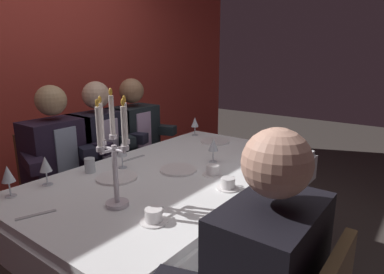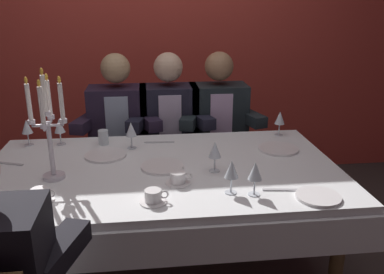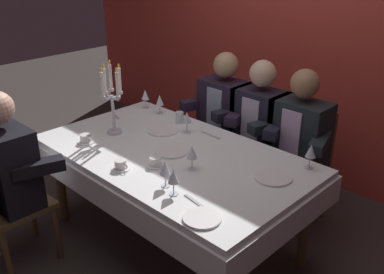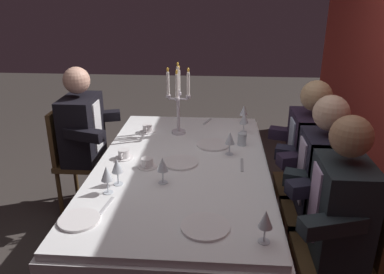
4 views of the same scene
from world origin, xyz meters
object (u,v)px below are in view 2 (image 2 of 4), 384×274
object	(u,v)px
wine_glass_5	(231,170)
coffee_cup_0	(153,197)
dinner_plate_3	(278,149)
dinner_plate_2	(318,197)
candelabra	(48,129)
wine_glass_1	(215,151)
wine_glass_2	(131,130)
coffee_cup_1	(178,179)
seated_diner_2	(169,121)
seated_diner_1	(119,122)
water_tumbler_0	(103,137)
wine_glass_0	(27,127)
dinner_plate_0	(161,166)
wine_glass_4	(280,118)
seated_diner_3	(218,119)
wine_glass_3	(59,127)
wine_glass_6	(255,172)
dinner_plate_1	(106,155)
dining_table	(163,187)
coffee_cup_2	(40,196)

from	to	relation	value
wine_glass_5	coffee_cup_0	size ratio (longest dim) A/B	1.24
dinner_plate_3	dinner_plate_2	bearing A→B (deg)	-91.15
candelabra	wine_glass_1	size ratio (longest dim) A/B	3.41
wine_glass_2	coffee_cup_1	bearing A→B (deg)	-65.60
wine_glass_1	seated_diner_2	distance (m)	0.99
seated_diner_1	wine_glass_1	bearing A→B (deg)	-60.37
water_tumbler_0	wine_glass_0	bearing A→B (deg)	175.79
dinner_plate_0	wine_glass_4	xyz separation A→B (m)	(0.80, 0.46, 0.11)
dinner_plate_0	seated_diner_3	distance (m)	1.01
water_tumbler_0	wine_glass_3	bearing A→B (deg)	174.28
wine_glass_0	water_tumbler_0	size ratio (longest dim) A/B	1.81
dinner_plate_0	dinner_plate_3	xyz separation A→B (m)	(0.71, 0.19, 0.00)
wine_glass_2	wine_glass_5	distance (m)	0.81
wine_glass_1	wine_glass_6	bearing A→B (deg)	-64.70
dinner_plate_1	wine_glass_2	distance (m)	0.22
wine_glass_6	wine_glass_4	bearing A→B (deg)	64.97
wine_glass_6	water_tumbler_0	xyz separation A→B (m)	(-0.75, 0.78, -0.07)
wine_glass_0	wine_glass_5	world-z (taller)	same
wine_glass_4	water_tumbler_0	distance (m)	1.14
coffee_cup_0	coffee_cup_1	bearing A→B (deg)	55.16
dining_table	wine_glass_6	world-z (taller)	wine_glass_6
coffee_cup_0	seated_diner_3	xyz separation A→B (m)	(0.52, 1.28, -0.03)
dinner_plate_2	coffee_cup_2	bearing A→B (deg)	174.83
dinner_plate_0	wine_glass_0	bearing A→B (deg)	150.86
dinner_plate_1	wine_glass_5	world-z (taller)	wine_glass_5
dinner_plate_2	wine_glass_2	world-z (taller)	wine_glass_2
seated_diner_2	wine_glass_4	bearing A→B (deg)	-31.81
wine_glass_2	seated_diner_1	distance (m)	0.60
wine_glass_4	dinner_plate_3	bearing A→B (deg)	-108.34
dinner_plate_2	seated_diner_1	world-z (taller)	seated_diner_1
wine_glass_3	wine_glass_6	distance (m)	1.30
dining_table	dinner_plate_2	size ratio (longest dim) A/B	9.47
water_tumbler_0	coffee_cup_2	size ratio (longest dim) A/B	0.69
wine_glass_0	coffee_cup_1	xyz separation A→B (m)	(0.87, -0.65, -0.09)
dining_table	coffee_cup_2	world-z (taller)	coffee_cup_2
wine_glass_0	wine_glass_5	size ratio (longest dim) A/B	1.00
water_tumbler_0	seated_diner_2	bearing A→B (deg)	47.66
dinner_plate_1	wine_glass_4	distance (m)	1.14
dining_table	candelabra	world-z (taller)	candelabra
wine_glass_3	seated_diner_3	xyz separation A→B (m)	(1.07, 0.45, -0.12)
wine_glass_5	dining_table	bearing A→B (deg)	131.88
dinner_plate_2	seated_diner_3	bearing A→B (deg)	99.91
coffee_cup_1	coffee_cup_2	distance (m)	0.64
dinner_plate_1	dinner_plate_3	world-z (taller)	same
coffee_cup_2	wine_glass_3	bearing A→B (deg)	93.64
coffee_cup_0	seated_diner_3	size ratio (longest dim) A/B	0.11
wine_glass_3	coffee_cup_1	size ratio (longest dim) A/B	1.24
wine_glass_4	coffee_cup_2	world-z (taller)	wine_glass_4
seated_diner_3	wine_glass_6	bearing A→B (deg)	-92.36
dinner_plate_2	coffee_cup_2	world-z (taller)	coffee_cup_2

